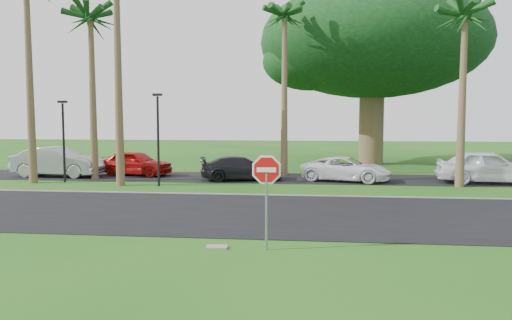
{
  "coord_description": "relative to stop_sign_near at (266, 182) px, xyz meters",
  "views": [
    {
      "loc": [
        1.66,
        -15.71,
        3.43
      ],
      "look_at": [
        -0.5,
        3.45,
        1.8
      ],
      "focal_mm": 35.0,
      "sensor_mm": 36.0,
      "label": 1
    }
  ],
  "objects": [
    {
      "name": "streetlight_left",
      "position": [
        -12.0,
        12.5,
        0.72
      ],
      "size": [
        0.45,
        0.25,
        4.34
      ],
      "color": "black",
      "rests_on": "ground"
    },
    {
      "name": "stop_sign_near",
      "position": [
        0.0,
        0.0,
        0.0
      ],
      "size": [
        1.05,
        0.07,
        2.62
      ],
      "color": "gray",
      "rests_on": "ground"
    },
    {
      "name": "utility_slab",
      "position": [
        -1.31,
        0.0,
        -1.74
      ],
      "size": [
        0.58,
        0.4,
        0.06
      ],
      "primitive_type": "cube",
      "rotation": [
        0.0,
        0.0,
        0.09
      ],
      "color": "gray",
      "rests_on": "ground"
    },
    {
      "name": "palm_left_mid",
      "position": [
        -11.0,
        14.0,
        6.9
      ],
      "size": [
        5.0,
        5.0,
        10.0
      ],
      "color": "brown",
      "rests_on": "ground"
    },
    {
      "name": "car_dark",
      "position": [
        -2.71,
        14.28,
        -1.12
      ],
      "size": [
        4.78,
        2.79,
        1.3
      ],
      "primitive_type": "imported",
      "rotation": [
        0.0,
        0.0,
        1.8
      ],
      "color": "black",
      "rests_on": "ground"
    },
    {
      "name": "streetlight_right",
      "position": [
        -6.5,
        11.5,
        0.88
      ],
      "size": [
        0.45,
        0.25,
        4.64
      ],
      "color": "black",
      "rests_on": "ground"
    },
    {
      "name": "car_minivan",
      "position": [
        3.0,
        14.49,
        -1.12
      ],
      "size": [
        5.14,
        3.32,
        1.32
      ],
      "primitive_type": "imported",
      "rotation": [
        0.0,
        0.0,
        1.31
      ],
      "color": "white",
      "rests_on": "ground"
    },
    {
      "name": "canopy_tree",
      "position": [
        5.5,
        25.0,
        7.17
      ],
      "size": [
        16.5,
        16.5,
        13.12
      ],
      "color": "brown",
      "rests_on": "ground"
    },
    {
      "name": "palm_center",
      "position": [
        -0.5,
        17.0,
        7.39
      ],
      "size": [
        5.0,
        5.0,
        10.5
      ],
      "color": "brown",
      "rests_on": "ground"
    },
    {
      "name": "car_pickup",
      "position": [
        10.29,
        14.38,
        -0.91
      ],
      "size": [
        5.24,
        2.47,
        1.73
      ],
      "primitive_type": "imported",
      "rotation": [
        0.0,
        0.0,
        1.49
      ],
      "color": "white",
      "rests_on": "ground"
    },
    {
      "name": "car_silver",
      "position": [
        -13.54,
        14.7,
        -0.91
      ],
      "size": [
        5.3,
        2.08,
        1.72
      ],
      "primitive_type": "imported",
      "rotation": [
        0.0,
        0.0,
        1.52
      ],
      "color": "#A0A3A7",
      "rests_on": "ground"
    },
    {
      "name": "ground",
      "position": [
        -0.5,
        3.0,
        -1.77
      ],
      "size": [
        120.0,
        120.0,
        0.0
      ],
      "primitive_type": "plane",
      "color": "#154F13",
      "rests_on": "ground"
    },
    {
      "name": "parking_strip",
      "position": [
        -0.5,
        15.5,
        -1.76
      ],
      "size": [
        120.0,
        5.0,
        0.02
      ],
      "primitive_type": "cube",
      "color": "black",
      "rests_on": "ground"
    },
    {
      "name": "palm_right_near",
      "position": [
        8.5,
        13.0,
        6.42
      ],
      "size": [
        5.0,
        5.0,
        9.5
      ],
      "color": "brown",
      "rests_on": "ground"
    },
    {
      "name": "curb",
      "position": [
        -0.5,
        9.05,
        -1.74
      ],
      "size": [
        120.0,
        0.12,
        0.06
      ],
      "primitive_type": "cube",
      "color": "gray",
      "rests_on": "ground"
    },
    {
      "name": "road",
      "position": [
        -0.5,
        5.0,
        -1.76
      ],
      "size": [
        120.0,
        8.0,
        0.02
      ],
      "primitive_type": "cube",
      "color": "black",
      "rests_on": "ground"
    },
    {
      "name": "car_red",
      "position": [
        -9.27,
        15.82,
        -1.03
      ],
      "size": [
        4.63,
        2.6,
        1.49
      ],
      "primitive_type": "imported",
      "rotation": [
        0.0,
        0.0,
        1.37
      ],
      "color": "#A7100D",
      "rests_on": "ground"
    }
  ]
}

